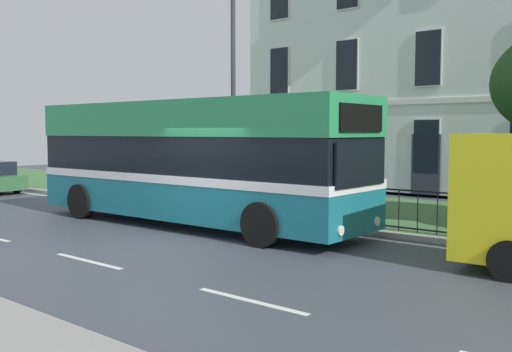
{
  "coord_description": "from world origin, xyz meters",
  "views": [
    {
      "loc": [
        9.27,
        -8.0,
        2.41
      ],
      "look_at": [
        -0.77,
        4.02,
        1.22
      ],
      "focal_mm": 40.75,
      "sensor_mm": 36.0,
      "label": 1
    }
  ],
  "objects_px": {
    "street_lamp_post": "(233,65)",
    "litter_bin": "(315,196)",
    "georgian_townhouse": "(474,40)",
    "single_decker_bus": "(192,161)"
  },
  "relations": [
    {
      "from": "street_lamp_post",
      "to": "litter_bin",
      "type": "xyz_separation_m",
      "value": [
        2.9,
        0.05,
        -3.69
      ]
    },
    {
      "from": "georgian_townhouse",
      "to": "street_lamp_post",
      "type": "xyz_separation_m",
      "value": [
        -2.83,
        -11.85,
        -1.85
      ]
    },
    {
      "from": "street_lamp_post",
      "to": "georgian_townhouse",
      "type": "bearing_deg",
      "value": 76.55
    },
    {
      "from": "street_lamp_post",
      "to": "litter_bin",
      "type": "height_order",
      "value": "street_lamp_post"
    },
    {
      "from": "georgian_townhouse",
      "to": "single_decker_bus",
      "type": "height_order",
      "value": "georgian_townhouse"
    },
    {
      "from": "single_decker_bus",
      "to": "litter_bin",
      "type": "height_order",
      "value": "single_decker_bus"
    },
    {
      "from": "georgian_townhouse",
      "to": "single_decker_bus",
      "type": "bearing_deg",
      "value": -98.15
    },
    {
      "from": "georgian_townhouse",
      "to": "litter_bin",
      "type": "height_order",
      "value": "georgian_townhouse"
    },
    {
      "from": "single_decker_bus",
      "to": "litter_bin",
      "type": "distance_m",
      "value": 3.42
    },
    {
      "from": "georgian_townhouse",
      "to": "litter_bin",
      "type": "distance_m",
      "value": 13.03
    }
  ]
}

